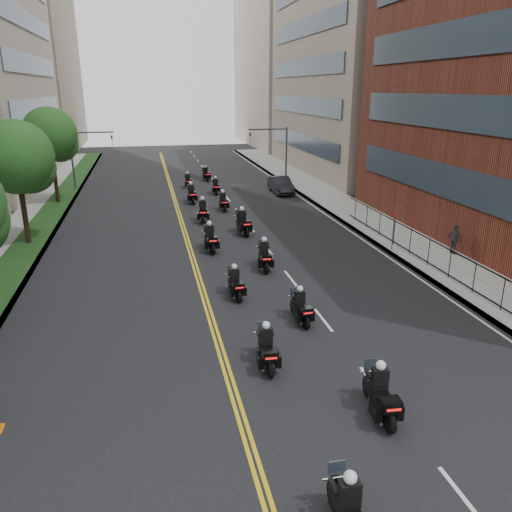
{
  "coord_description": "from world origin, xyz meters",
  "views": [
    {
      "loc": [
        -3.71,
        -8.14,
        9.36
      ],
      "look_at": [
        1.17,
        14.1,
        1.66
      ],
      "focal_mm": 35.0,
      "sensor_mm": 36.0,
      "label": 1
    }
  ],
  "objects": [
    {
      "name": "building_right_far",
      "position": [
        21.5,
        78.0,
        13.0
      ],
      "size": [
        15.0,
        28.0,
        26.0
      ],
      "primitive_type": "cube",
      "color": "#B0A28E",
      "rests_on": "ground"
    },
    {
      "name": "motorcycle_11",
      "position": [
        2.45,
        37.32,
        0.65
      ],
      "size": [
        0.52,
        2.24,
        1.65
      ],
      "rotation": [
        0.0,
        0.0,
        -0.04
      ],
      "color": "black",
      "rests_on": "ground"
    },
    {
      "name": "motorcycle_9",
      "position": [
        2.13,
        30.76,
        0.65
      ],
      "size": [
        0.52,
        2.24,
        1.65
      ],
      "rotation": [
        0.0,
        0.0,
        0.01
      ],
      "color": "black",
      "rests_on": "ground"
    },
    {
      "name": "motorcycle_5",
      "position": [
        2.2,
        16.68,
        0.7
      ],
      "size": [
        0.66,
        2.41,
        1.78
      ],
      "rotation": [
        0.0,
        0.0,
        -0.09
      ],
      "color": "black",
      "rests_on": "ground"
    },
    {
      "name": "building_left_far",
      "position": [
        -22.0,
        78.0,
        13.0
      ],
      "size": [
        16.0,
        28.0,
        26.0
      ],
      "primitive_type": "cube",
      "color": "gray",
      "rests_on": "ground"
    },
    {
      "name": "motorcycle_8",
      "position": [
        0.12,
        27.47,
        0.74
      ],
      "size": [
        0.69,
        2.54,
        1.87
      ],
      "rotation": [
        0.0,
        0.0,
        -0.09
      ],
      "color": "black",
      "rests_on": "ground"
    },
    {
      "name": "motorcycle_2",
      "position": [
        -0.02,
        6.93,
        0.66
      ],
      "size": [
        0.58,
        2.27,
        1.67
      ],
      "rotation": [
        0.0,
        0.0,
        -0.07
      ],
      "color": "black",
      "rests_on": "ground"
    },
    {
      "name": "motorcycle_12",
      "position": [
        0.19,
        40.86,
        0.63
      ],
      "size": [
        0.54,
        2.16,
        1.59
      ],
      "rotation": [
        0.0,
        0.0,
        0.06
      ],
      "color": "black",
      "rests_on": "ground"
    },
    {
      "name": "motorcycle_6",
      "position": [
        -0.25,
        20.49,
        0.72
      ],
      "size": [
        0.61,
        2.48,
        1.83
      ],
      "rotation": [
        0.0,
        0.0,
        0.05
      ],
      "color": "black",
      "rests_on": "ground"
    },
    {
      "name": "pedestrian_c",
      "position": [
        13.5,
        16.46,
        1.02
      ],
      "size": [
        0.58,
        1.08,
        1.75
      ],
      "primitive_type": "imported",
      "rotation": [
        0.0,
        0.0,
        1.72
      ],
      "color": "#3B3A41",
      "rests_on": "sidewalk_right"
    },
    {
      "name": "iron_fence",
      "position": [
        11.0,
        12.0,
        0.9
      ],
      "size": [
        0.05,
        28.0,
        1.5
      ],
      "color": "black",
      "rests_on": "sidewalk_right"
    },
    {
      "name": "motorcycle_13",
      "position": [
        2.4,
        44.43,
        0.64
      ],
      "size": [
        0.66,
        2.2,
        1.62
      ],
      "rotation": [
        0.0,
        0.0,
        0.13
      ],
      "color": "black",
      "rests_on": "ground"
    },
    {
      "name": "parked_sedan",
      "position": [
        8.46,
        36.45,
        0.75
      ],
      "size": [
        1.62,
        4.57,
        1.5
      ],
      "primitive_type": "imported",
      "rotation": [
        0.0,
        0.0,
        -0.01
      ],
      "color": "black",
      "rests_on": "ground"
    },
    {
      "name": "traffic_signal_left",
      "position": [
        -9.54,
        42.0,
        3.7
      ],
      "size": [
        4.09,
        0.2,
        5.6
      ],
      "color": "#3F3F44",
      "rests_on": "ground"
    },
    {
      "name": "motorcycle_10",
      "position": [
        -0.1,
        33.97,
        0.73
      ],
      "size": [
        0.6,
        2.49,
        1.84
      ],
      "rotation": [
        0.0,
        0.0,
        0.05
      ],
      "color": "black",
      "rests_on": "ground"
    },
    {
      "name": "grass_strip",
      "position": [
        -11.2,
        25.0,
        0.17
      ],
      "size": [
        2.0,
        90.0,
        0.04
      ],
      "primitive_type": "cube",
      "color": "black",
      "rests_on": "sidewalk_left"
    },
    {
      "name": "building_right_tan",
      "position": [
        21.48,
        48.0,
        15.0
      ],
      "size": [
        15.11,
        28.0,
        30.0
      ],
      "color": "gray",
      "rests_on": "ground"
    },
    {
      "name": "sidewalk_left",
      "position": [
        -12.0,
        25.0,
        0.07
      ],
      "size": [
        4.0,
        90.0,
        0.15
      ],
      "primitive_type": "cube",
      "color": "gray",
      "rests_on": "ground"
    },
    {
      "name": "motorcycle_1",
      "position": [
        2.62,
        3.46,
        0.7
      ],
      "size": [
        0.63,
        2.41,
        1.78
      ],
      "rotation": [
        0.0,
        0.0,
        -0.08
      ],
      "color": "black",
      "rests_on": "ground"
    },
    {
      "name": "motorcycle_7",
      "position": [
        2.35,
        23.62,
        0.74
      ],
      "size": [
        0.7,
        2.54,
        1.88
      ],
      "rotation": [
        0.0,
        0.0,
        0.09
      ],
      "color": "black",
      "rests_on": "ground"
    },
    {
      "name": "motorcycle_3",
      "position": [
        2.19,
        10.05,
        0.62
      ],
      "size": [
        0.52,
        2.14,
        1.58
      ],
      "rotation": [
        0.0,
        0.0,
        0.05
      ],
      "color": "black",
      "rests_on": "ground"
    },
    {
      "name": "sidewalk_right",
      "position": [
        12.0,
        25.0,
        0.07
      ],
      "size": [
        4.0,
        90.0,
        0.15
      ],
      "primitive_type": "cube",
      "color": "gray",
      "rests_on": "ground"
    },
    {
      "name": "motorcycle_4",
      "position": [
        -0.02,
        13.25,
        0.63
      ],
      "size": [
        0.54,
        2.17,
        1.6
      ],
      "rotation": [
        0.0,
        0.0,
        0.06
      ],
      "color": "black",
      "rests_on": "ground"
    },
    {
      "name": "traffic_signal_right",
      "position": [
        9.54,
        42.0,
        3.7
      ],
      "size": [
        4.09,
        0.2,
        5.6
      ],
      "color": "#3F3F44",
      "rests_on": "ground"
    }
  ]
}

